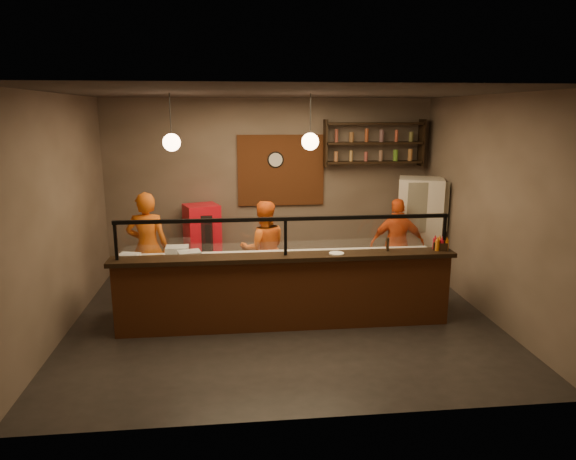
{
  "coord_description": "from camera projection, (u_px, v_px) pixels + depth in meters",
  "views": [
    {
      "loc": [
        -0.68,
        -6.97,
        2.95
      ],
      "look_at": [
        0.1,
        0.3,
        1.27
      ],
      "focal_mm": 32.0,
      "sensor_mm": 36.0,
      "label": 1
    }
  ],
  "objects": [
    {
      "name": "sneeze_guard",
      "position": [
        285.0,
        233.0,
        6.88
      ],
      "size": [
        4.5,
        0.05,
        0.52
      ],
      "color": "white",
      "rests_on": "counter_ledge"
    },
    {
      "name": "ceiling",
      "position": [
        283.0,
        93.0,
        6.76
      ],
      "size": [
        6.0,
        6.0,
        0.0
      ],
      "primitive_type": "plane",
      "rotation": [
        3.14,
        0.0,
        0.0
      ],
      "color": "#362E29",
      "rests_on": "wall_back"
    },
    {
      "name": "floor",
      "position": [
        283.0,
        319.0,
        7.48
      ],
      "size": [
        6.0,
        6.0,
        0.0
      ],
      "primitive_type": "plane",
      "color": "black",
      "rests_on": "ground"
    },
    {
      "name": "rolling_pin",
      "position": [
        149.0,
        258.0,
        7.28
      ],
      "size": [
        0.39,
        0.13,
        0.07
      ],
      "primitive_type": "cylinder",
      "rotation": [
        0.0,
        1.57,
        0.18
      ],
      "color": "gold",
      "rests_on": "worktop"
    },
    {
      "name": "pepper_mill",
      "position": [
        388.0,
        244.0,
        7.14
      ],
      "size": [
        0.05,
        0.05,
        0.19
      ],
      "primitive_type": "cylinder",
      "rotation": [
        0.0,
        0.0,
        -0.23
      ],
      "color": "black",
      "rests_on": "counter_ledge"
    },
    {
      "name": "small_plate",
      "position": [
        337.0,
        253.0,
        7.01
      ],
      "size": [
        0.26,
        0.26,
        0.01
      ],
      "primitive_type": "cylinder",
      "rotation": [
        0.0,
        0.0,
        0.31
      ],
      "color": "silver",
      "rests_on": "counter_ledge"
    },
    {
      "name": "wall_shelving",
      "position": [
        374.0,
        143.0,
        9.39
      ],
      "size": [
        1.84,
        0.28,
        0.85
      ],
      "color": "black",
      "rests_on": "wall_back"
    },
    {
      "name": "pendant_left",
      "position": [
        172.0,
        142.0,
        6.95
      ],
      "size": [
        0.24,
        0.24,
        0.77
      ],
      "color": "black",
      "rests_on": "ceiling"
    },
    {
      "name": "counter_ledge",
      "position": [
        285.0,
        257.0,
        6.96
      ],
      "size": [
        4.7,
        0.37,
        0.06
      ],
      "primitive_type": "cube",
      "color": "black",
      "rests_on": "service_counter"
    },
    {
      "name": "wall_front",
      "position": [
        310.0,
        263.0,
        4.7
      ],
      "size": [
        6.0,
        0.0,
        6.0
      ],
      "primitive_type": "plane",
      "rotation": [
        -1.57,
        0.0,
        0.0
      ],
      "color": "#726054",
      "rests_on": "floor"
    },
    {
      "name": "prep_tub_b",
      "position": [
        177.0,
        252.0,
        7.42
      ],
      "size": [
        0.32,
        0.26,
        0.16
      ],
      "primitive_type": "cube",
      "rotation": [
        0.0,
        0.0,
        0.01
      ],
      "color": "silver",
      "rests_on": "worktop"
    },
    {
      "name": "pendant_right",
      "position": [
        310.0,
        141.0,
        7.15
      ],
      "size": [
        0.24,
        0.24,
        0.77
      ],
      "color": "black",
      "rests_on": "ceiling"
    },
    {
      "name": "wall_back",
      "position": [
        270.0,
        187.0,
        9.55
      ],
      "size": [
        6.0,
        0.0,
        6.0
      ],
      "primitive_type": "plane",
      "rotation": [
        1.57,
        0.0,
        0.0
      ],
      "color": "#726054",
      "rests_on": "floor"
    },
    {
      "name": "wall_clock",
      "position": [
        276.0,
        160.0,
        9.41
      ],
      "size": [
        0.3,
        0.04,
        0.3
      ],
      "primitive_type": "cylinder",
      "rotation": [
        1.57,
        0.0,
        0.0
      ],
      "color": "black",
      "rests_on": "wall_back"
    },
    {
      "name": "wall_left",
      "position": [
        59.0,
        216.0,
        6.81
      ],
      "size": [
        0.0,
        5.0,
        5.0
      ],
      "primitive_type": "plane",
      "rotation": [
        1.57,
        0.0,
        1.57
      ],
      "color": "#726054",
      "rests_on": "floor"
    },
    {
      "name": "fridge",
      "position": [
        419.0,
        229.0,
        9.16
      ],
      "size": [
        0.95,
        0.92,
        1.83
      ],
      "primitive_type": "cube",
      "rotation": [
        0.0,
        0.0,
        -0.33
      ],
      "color": "beige",
      "rests_on": "floor"
    },
    {
      "name": "service_counter",
      "position": [
        286.0,
        294.0,
        7.08
      ],
      "size": [
        4.6,
        0.25,
        1.0
      ],
      "primitive_type": "cube",
      "color": "brown",
      "rests_on": "floor"
    },
    {
      "name": "cook_left",
      "position": [
        148.0,
        247.0,
        8.09
      ],
      "size": [
        0.65,
        0.43,
        1.75
      ],
      "primitive_type": "imported",
      "rotation": [
        0.0,
        0.0,
        3.12
      ],
      "color": "#C45312",
      "rests_on": "floor"
    },
    {
      "name": "worktop",
      "position": [
        282.0,
        258.0,
        7.48
      ],
      "size": [
        4.6,
        0.75,
        0.05
      ],
      "primitive_type": "cube",
      "color": "white",
      "rests_on": "worktop_cabinet"
    },
    {
      "name": "condiment_caddy",
      "position": [
        441.0,
        246.0,
        7.21
      ],
      "size": [
        0.24,
        0.22,
        0.11
      ],
      "primitive_type": "cube",
      "rotation": [
        0.0,
        0.0,
        -0.4
      ],
      "color": "black",
      "rests_on": "counter_ledge"
    },
    {
      "name": "cook_mid",
      "position": [
        264.0,
        249.0,
        8.29
      ],
      "size": [
        0.82,
        0.66,
        1.58
      ],
      "primitive_type": "imported",
      "rotation": [
        0.0,
        0.0,
        3.23
      ],
      "color": "orange",
      "rests_on": "floor"
    },
    {
      "name": "prep_tub_a",
      "position": [
        129.0,
        259.0,
        7.11
      ],
      "size": [
        0.32,
        0.28,
        0.14
      ],
      "primitive_type": "cube",
      "rotation": [
        0.0,
        0.0,
        -0.28
      ],
      "color": "white",
      "rests_on": "worktop"
    },
    {
      "name": "red_cooler",
      "position": [
        202.0,
        241.0,
        9.28
      ],
      "size": [
        0.72,
        0.69,
        1.34
      ],
      "primitive_type": "cube",
      "rotation": [
        0.0,
        0.0,
        0.33
      ],
      "color": "red",
      "rests_on": "floor"
    },
    {
      "name": "worktop_cabinet",
      "position": [
        282.0,
        287.0,
        7.58
      ],
      "size": [
        4.6,
        0.75,
        0.85
      ],
      "primitive_type": "cube",
      "color": "gray",
      "rests_on": "floor"
    },
    {
      "name": "prep_tub_c",
      "position": [
        190.0,
        256.0,
        7.19
      ],
      "size": [
        0.36,
        0.31,
        0.15
      ],
      "primitive_type": "cube",
      "rotation": [
        0.0,
        0.0,
        0.25
      ],
      "color": "silver",
      "rests_on": "worktop"
    },
    {
      "name": "pizza_dough",
      "position": [
        314.0,
        257.0,
        7.43
      ],
      "size": [
        0.63,
        0.63,
        0.01
      ],
      "primitive_type": "cylinder",
      "rotation": [
        0.0,
        0.0,
        0.4
      ],
      "color": "beige",
      "rests_on": "worktop"
    },
    {
      "name": "wall_right",
      "position": [
        489.0,
        208.0,
        7.44
      ],
      "size": [
        0.0,
        5.0,
        5.0
      ],
      "primitive_type": "plane",
      "rotation": [
        1.57,
        0.0,
        -1.57
      ],
      "color": "#726054",
      "rests_on": "floor"
    },
    {
      "name": "brick_patch",
      "position": [
        281.0,
        170.0,
        9.47
      ],
      "size": [
        1.6,
        0.04,
        1.3
      ],
      "primitive_type": "cube",
      "color": "brown",
      "rests_on": "wall_back"
    },
    {
      "name": "cook_right",
      "position": [
        397.0,
        244.0,
        8.66
      ],
      "size": [
        0.95,
        0.48,
        1.55
      ],
      "primitive_type": "imported",
      "rotation": [
        0.0,
        0.0,
        3.03
      ],
      "color": "#E54F15",
      "rests_on": "floor"
    }
  ]
}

